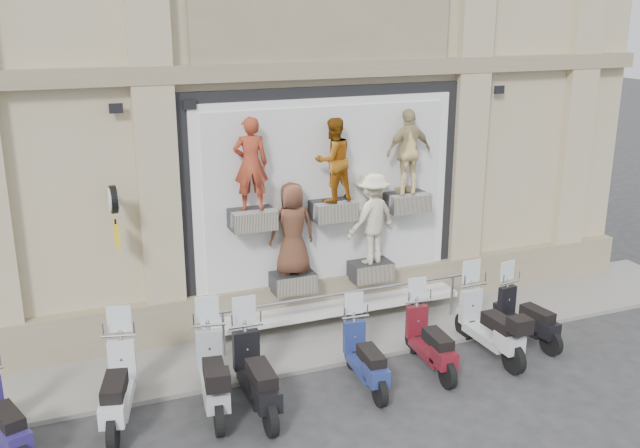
{
  "coord_description": "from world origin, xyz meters",
  "views": [
    {
      "loc": [
        -4.98,
        -9.06,
        5.88
      ],
      "look_at": [
        -0.54,
        1.9,
        2.31
      ],
      "focal_mm": 40.0,
      "sensor_mm": 36.0,
      "label": 1
    }
  ],
  "objects_px": {
    "scooter_b": "(117,374)",
    "scooter_g": "(490,314)",
    "scooter_f": "(431,330)",
    "clock_sign_bracket": "(114,208)",
    "scooter_a": "(1,406)",
    "scooter_d": "(256,362)",
    "scooter_h": "(527,306)",
    "scooter_e": "(366,346)",
    "guard_rail": "(345,315)",
    "scooter_c": "(213,362)"
  },
  "relations": [
    {
      "from": "clock_sign_bracket",
      "to": "scooter_b",
      "type": "xyz_separation_m",
      "value": [
        -0.33,
        -1.81,
        -2.01
      ]
    },
    {
      "from": "guard_rail",
      "to": "scooter_f",
      "type": "xyz_separation_m",
      "value": [
        0.84,
        -1.64,
        0.26
      ]
    },
    {
      "from": "scooter_a",
      "to": "scooter_g",
      "type": "bearing_deg",
      "value": -19.68
    },
    {
      "from": "guard_rail",
      "to": "scooter_h",
      "type": "distance_m",
      "value": 3.33
    },
    {
      "from": "clock_sign_bracket",
      "to": "scooter_d",
      "type": "height_order",
      "value": "clock_sign_bracket"
    },
    {
      "from": "scooter_c",
      "to": "clock_sign_bracket",
      "type": "bearing_deg",
      "value": 126.54
    },
    {
      "from": "scooter_c",
      "to": "scooter_g",
      "type": "xyz_separation_m",
      "value": [
        4.92,
        -0.09,
        -0.01
      ]
    },
    {
      "from": "scooter_b",
      "to": "scooter_g",
      "type": "relative_size",
      "value": 1.01
    },
    {
      "from": "guard_rail",
      "to": "scooter_e",
      "type": "xyz_separation_m",
      "value": [
        -0.41,
        -1.74,
        0.24
      ]
    },
    {
      "from": "scooter_c",
      "to": "scooter_b",
      "type": "bearing_deg",
      "value": -178.1
    },
    {
      "from": "guard_rail",
      "to": "scooter_e",
      "type": "relative_size",
      "value": 2.92
    },
    {
      "from": "scooter_f",
      "to": "scooter_g",
      "type": "relative_size",
      "value": 0.92
    },
    {
      "from": "scooter_f",
      "to": "scooter_g",
      "type": "bearing_deg",
      "value": 7.02
    },
    {
      "from": "scooter_e",
      "to": "scooter_h",
      "type": "relative_size",
      "value": 1.01
    },
    {
      "from": "clock_sign_bracket",
      "to": "scooter_e",
      "type": "distance_m",
      "value": 4.63
    },
    {
      "from": "scooter_g",
      "to": "scooter_f",
      "type": "bearing_deg",
      "value": -178.34
    },
    {
      "from": "scooter_a",
      "to": "scooter_d",
      "type": "bearing_deg",
      "value": -23.24
    },
    {
      "from": "scooter_h",
      "to": "guard_rail",
      "type": "bearing_deg",
      "value": 147.98
    },
    {
      "from": "scooter_f",
      "to": "scooter_g",
      "type": "distance_m",
      "value": 1.23
    },
    {
      "from": "guard_rail",
      "to": "scooter_a",
      "type": "height_order",
      "value": "scooter_a"
    },
    {
      "from": "scooter_c",
      "to": "scooter_g",
      "type": "distance_m",
      "value": 4.92
    },
    {
      "from": "scooter_f",
      "to": "scooter_b",
      "type": "bearing_deg",
      "value": -179.15
    },
    {
      "from": "scooter_h",
      "to": "scooter_g",
      "type": "bearing_deg",
      "value": -175.29
    },
    {
      "from": "scooter_e",
      "to": "scooter_a",
      "type": "bearing_deg",
      "value": -177.67
    },
    {
      "from": "clock_sign_bracket",
      "to": "scooter_a",
      "type": "relative_size",
      "value": 0.57
    },
    {
      "from": "scooter_h",
      "to": "scooter_d",
      "type": "bearing_deg",
      "value": 176.81
    },
    {
      "from": "scooter_h",
      "to": "scooter_f",
      "type": "bearing_deg",
      "value": 179.44
    },
    {
      "from": "scooter_a",
      "to": "scooter_d",
      "type": "xyz_separation_m",
      "value": [
        3.54,
        -0.24,
        0.09
      ]
    },
    {
      "from": "scooter_b",
      "to": "clock_sign_bracket",
      "type": "bearing_deg",
      "value": 93.63
    },
    {
      "from": "scooter_e",
      "to": "scooter_g",
      "type": "xyz_separation_m",
      "value": [
        2.48,
        0.15,
        0.08
      ]
    },
    {
      "from": "scooter_e",
      "to": "scooter_d",
      "type": "bearing_deg",
      "value": -174.34
    },
    {
      "from": "clock_sign_bracket",
      "to": "scooter_f",
      "type": "xyz_separation_m",
      "value": [
        4.74,
        -2.11,
        -2.08
      ]
    },
    {
      "from": "scooter_c",
      "to": "scooter_d",
      "type": "xyz_separation_m",
      "value": [
        0.6,
        -0.28,
        0.01
      ]
    },
    {
      "from": "scooter_d",
      "to": "scooter_f",
      "type": "height_order",
      "value": "scooter_d"
    },
    {
      "from": "scooter_f",
      "to": "clock_sign_bracket",
      "type": "bearing_deg",
      "value": 160.28
    },
    {
      "from": "clock_sign_bracket",
      "to": "scooter_f",
      "type": "distance_m",
      "value": 5.59
    },
    {
      "from": "guard_rail",
      "to": "scooter_e",
      "type": "height_order",
      "value": "scooter_e"
    },
    {
      "from": "scooter_d",
      "to": "scooter_f",
      "type": "relative_size",
      "value": 1.11
    },
    {
      "from": "scooter_a",
      "to": "scooter_e",
      "type": "bearing_deg",
      "value": -21.51
    },
    {
      "from": "scooter_e",
      "to": "scooter_g",
      "type": "bearing_deg",
      "value": 8.12
    },
    {
      "from": "scooter_c",
      "to": "scooter_g",
      "type": "relative_size",
      "value": 1.01
    },
    {
      "from": "scooter_d",
      "to": "scooter_h",
      "type": "relative_size",
      "value": 1.16
    },
    {
      "from": "scooter_a",
      "to": "scooter_h",
      "type": "bearing_deg",
      "value": -18.3
    },
    {
      "from": "guard_rail",
      "to": "scooter_e",
      "type": "distance_m",
      "value": 1.81
    },
    {
      "from": "guard_rail",
      "to": "scooter_c",
      "type": "distance_m",
      "value": 3.24
    },
    {
      "from": "guard_rail",
      "to": "scooter_c",
      "type": "bearing_deg",
      "value": -152.26
    },
    {
      "from": "guard_rail",
      "to": "scooter_b",
      "type": "bearing_deg",
      "value": -162.44
    },
    {
      "from": "scooter_e",
      "to": "scooter_f",
      "type": "bearing_deg",
      "value": 8.93
    },
    {
      "from": "scooter_a",
      "to": "scooter_e",
      "type": "xyz_separation_m",
      "value": [
        5.38,
        -0.21,
        -0.02
      ]
    },
    {
      "from": "scooter_h",
      "to": "scooter_a",
      "type": "bearing_deg",
      "value": 173.5
    }
  ]
}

